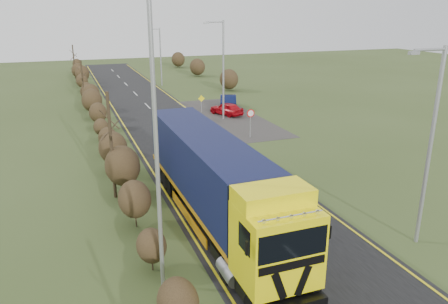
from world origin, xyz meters
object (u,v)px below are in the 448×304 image
car_blue_sedan (228,101)px  streetlight_near (429,141)px  lorry (214,178)px  speed_sign (250,118)px  car_red_hatchback (227,109)px

car_blue_sedan → streetlight_near: 29.94m
lorry → speed_sign: (7.97, 13.74, -0.82)m
speed_sign → lorry: bearing=-120.1°
car_red_hatchback → car_blue_sedan: (1.24, 2.76, 0.14)m
streetlight_near → car_red_hatchback: bearing=87.9°
speed_sign → streetlight_near: bearing=-89.7°
lorry → car_blue_sedan: bearing=67.2°
car_red_hatchback → speed_sign: bearing=58.3°
car_red_hatchback → streetlight_near: bearing=63.5°
streetlight_near → speed_sign: bearing=90.3°
speed_sign → car_red_hatchback: bearing=82.7°
car_blue_sedan → streetlight_near: streetlight_near is taller
streetlight_near → lorry: bearing=149.7°
streetlight_near → speed_sign: size_ratio=3.66×
lorry → speed_sign: bearing=59.5°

